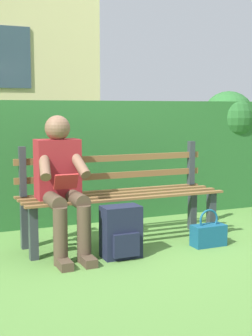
# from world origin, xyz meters

# --- Properties ---
(ground) EXTENTS (60.00, 60.00, 0.00)m
(ground) POSITION_xyz_m (0.00, 0.00, 0.00)
(ground) COLOR #517F38
(park_bench) EXTENTS (1.91, 0.51, 0.92)m
(park_bench) POSITION_xyz_m (0.00, -0.07, 0.45)
(park_bench) COLOR #2D3338
(park_bench) RESTS_ON ground
(person_seated) EXTENTS (0.44, 0.73, 1.20)m
(person_seated) POSITION_xyz_m (0.61, 0.10, 0.64)
(person_seated) COLOR maroon
(person_seated) RESTS_ON ground
(hedge_backdrop) EXTENTS (6.08, 0.82, 1.48)m
(hedge_backdrop) POSITION_xyz_m (-0.17, -1.22, 0.71)
(hedge_backdrop) COLOR #265B28
(hedge_backdrop) RESTS_ON ground
(backpack) EXTENTS (0.33, 0.27, 0.44)m
(backpack) POSITION_xyz_m (0.18, 0.41, 0.22)
(backpack) COLOR #191E33
(backpack) RESTS_ON ground
(handbag) EXTENTS (0.31, 0.15, 0.35)m
(handbag) POSITION_xyz_m (-0.69, 0.41, 0.11)
(handbag) COLOR navy
(handbag) RESTS_ON ground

